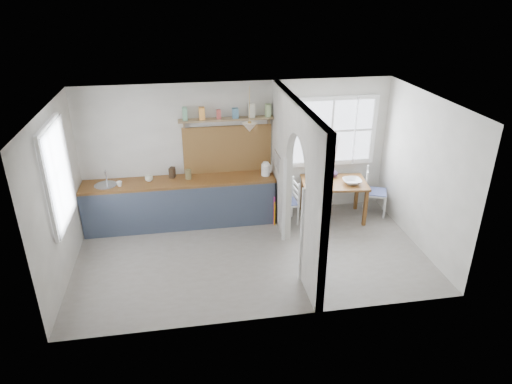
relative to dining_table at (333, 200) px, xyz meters
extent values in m
cube|color=gray|center=(-1.76, -1.09, -0.38)|extent=(5.80, 3.20, 0.01)
cube|color=beige|center=(-1.76, -1.09, 2.22)|extent=(5.80, 3.20, 0.01)
cube|color=beige|center=(-1.76, 0.51, 0.92)|extent=(5.80, 0.01, 2.60)
cube|color=beige|center=(-1.76, -2.69, 0.92)|extent=(5.80, 0.01, 2.60)
cube|color=beige|center=(-4.66, -1.09, 0.92)|extent=(0.01, 3.20, 2.60)
cube|color=beige|center=(1.14, -1.09, 0.92)|extent=(0.01, 3.20, 2.60)
cube|color=beige|center=(-1.06, -2.29, 0.92)|extent=(0.12, 0.80, 2.60)
cube|color=beige|center=(-1.06, -0.09, 0.92)|extent=(0.12, 1.20, 2.60)
cube|color=beige|center=(-1.06, -1.29, 1.70)|extent=(0.12, 1.20, 1.05)
cube|color=brown|center=(-2.89, 0.21, 0.50)|extent=(3.50, 0.60, 0.05)
cube|color=#3E444E|center=(-2.89, -0.07, 0.05)|extent=(3.50, 0.03, 0.85)
cube|color=#44301F|center=(-2.89, 0.26, 0.05)|extent=(3.46, 0.45, 0.85)
cylinder|color=silver|center=(-4.19, 0.21, 0.51)|extent=(0.40, 0.40, 0.02)
cube|color=olive|center=(-1.96, 0.49, 0.97)|extent=(1.65, 0.03, 0.90)
cube|color=olive|center=(-1.96, 0.40, 1.57)|extent=(1.75, 0.20, 0.03)
cube|color=#558A67|center=(-2.71, 0.40, 1.68)|extent=(0.09, 0.09, 0.18)
cube|color=orange|center=(-2.41, 0.40, 1.68)|extent=(0.09, 0.09, 0.18)
cube|color=maroon|center=(-2.11, 0.40, 1.68)|extent=(0.09, 0.09, 0.18)
cube|color=#39647F|center=(-1.81, 0.40, 1.68)|extent=(0.09, 0.09, 0.18)
cube|color=#B5B39C|center=(-1.52, 0.40, 1.68)|extent=(0.09, 0.09, 0.18)
cube|color=#8DAD6F|center=(-1.22, 0.40, 1.68)|extent=(0.09, 0.09, 0.18)
cone|color=#F3E4CA|center=(-1.61, 0.06, 1.50)|extent=(0.26, 0.26, 0.16)
cylinder|color=silver|center=(-1.15, -0.19, 1.07)|extent=(0.02, 0.50, 0.02)
imported|color=white|center=(-3.94, 0.12, 0.57)|extent=(0.11, 0.11, 0.09)
imported|color=silver|center=(-3.43, 0.26, 0.58)|extent=(0.16, 0.16, 0.11)
cube|color=#44301F|center=(-3.01, 0.37, 0.62)|extent=(0.13, 0.15, 0.19)
cylinder|color=olive|center=(-2.72, 0.26, 0.61)|extent=(0.11, 0.11, 0.18)
cube|color=#D12C8D|center=(-1.18, -0.11, -0.10)|extent=(0.02, 0.03, 0.61)
cube|color=orange|center=(-1.18, -0.15, -0.13)|extent=(0.02, 0.03, 0.48)
imported|color=silver|center=(0.30, -0.13, 0.42)|extent=(0.36, 0.36, 0.08)
imported|color=#658F66|center=(-0.13, -0.13, 0.42)|extent=(0.12, 0.12, 0.09)
cylinder|color=black|center=(-0.42, -0.07, 0.38)|extent=(0.17, 0.17, 0.01)
imported|color=#432C4C|center=(0.05, 0.23, 0.47)|extent=(0.21, 0.21, 0.18)
camera|label=1|loc=(-2.77, -7.55, 3.83)|focal=32.00mm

